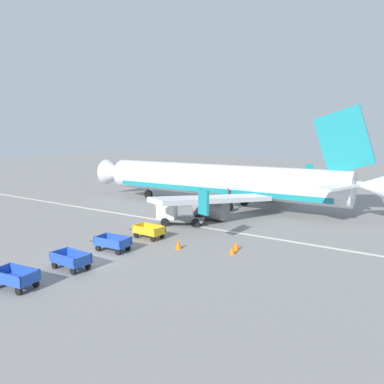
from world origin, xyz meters
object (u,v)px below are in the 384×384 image
at_px(airplane, 225,181).
at_px(baggage_cart_second_in_row, 71,260).
at_px(baggage_cart_nearest, 15,278).
at_px(traffic_cone_by_carts, 178,244).
at_px(baggage_cart_third_in_row, 113,243).
at_px(traffic_cone_near_plane, 232,250).
at_px(service_truck_beside_carts, 172,213).
at_px(traffic_cone_mid_apron, 236,246).
at_px(baggage_cart_fourth_in_row, 149,231).

relative_size(airplane, baggage_cart_second_in_row, 10.56).
bearing_deg(baggage_cart_nearest, traffic_cone_by_carts, 73.45).
height_order(baggage_cart_second_in_row, baggage_cart_third_in_row, same).
bearing_deg(baggage_cart_second_in_row, traffic_cone_near_plane, 49.66).
relative_size(service_truck_beside_carts, traffic_cone_near_plane, 7.68).
bearing_deg(airplane, baggage_cart_third_in_row, -86.19).
bearing_deg(traffic_cone_mid_apron, airplane, 121.82).
xyz_separation_m(service_truck_beside_carts, traffic_cone_near_plane, (9.04, -4.84, -0.79)).
bearing_deg(baggage_cart_third_in_row, baggage_cart_second_in_row, -82.90).
distance_m(baggage_cart_second_in_row, service_truck_beside_carts, 13.40).
bearing_deg(traffic_cone_by_carts, baggage_cart_third_in_row, -139.67).
bearing_deg(traffic_cone_mid_apron, traffic_cone_by_carts, -150.64).
relative_size(airplane, traffic_cone_mid_apron, 55.93).
height_order(baggage_cart_third_in_row, baggage_cart_fourth_in_row, same).
relative_size(airplane, traffic_cone_near_plane, 60.55).
height_order(baggage_cart_nearest, traffic_cone_by_carts, baggage_cart_nearest).
bearing_deg(baggage_cart_fourth_in_row, baggage_cart_third_in_row, -89.64).
bearing_deg(traffic_cone_near_plane, traffic_cone_by_carts, -164.24).
relative_size(baggage_cart_second_in_row, service_truck_beside_carts, 0.75).
bearing_deg(traffic_cone_near_plane, baggage_cart_third_in_row, -150.95).
xyz_separation_m(baggage_cart_nearest, traffic_cone_by_carts, (3.27, 10.99, -0.26)).
bearing_deg(traffic_cone_mid_apron, traffic_cone_near_plane, -78.56).
distance_m(baggage_cart_nearest, baggage_cart_fourth_in_row, 11.95).
xyz_separation_m(baggage_cart_third_in_row, traffic_cone_near_plane, (7.66, 4.25, -0.29)).
height_order(baggage_cart_second_in_row, service_truck_beside_carts, service_truck_beside_carts).
xyz_separation_m(baggage_cart_second_in_row, traffic_cone_mid_apron, (6.94, 9.41, -0.27)).
bearing_deg(baggage_cart_second_in_row, service_truck_beside_carts, 98.17).
xyz_separation_m(baggage_cart_third_in_row, service_truck_beside_carts, (-1.39, 9.10, 0.50)).
relative_size(airplane, baggage_cart_third_in_row, 10.44).
relative_size(baggage_cart_second_in_row, baggage_cart_fourth_in_row, 1.00).
relative_size(service_truck_beside_carts, traffic_cone_mid_apron, 7.09).
relative_size(baggage_cart_nearest, traffic_cone_by_carts, 5.23).
xyz_separation_m(service_truck_beside_carts, traffic_cone_by_carts, (5.08, -5.96, -0.75)).
bearing_deg(baggage_cart_fourth_in_row, baggage_cart_second_in_row, -86.24).
xyz_separation_m(baggage_cart_fourth_in_row, traffic_cone_near_plane, (7.68, 0.16, -0.29)).
distance_m(baggage_cart_nearest, service_truck_beside_carts, 17.06).
bearing_deg(baggage_cart_nearest, traffic_cone_mid_apron, 61.79).
distance_m(airplane, service_truck_beside_carts, 10.43).
bearing_deg(baggage_cart_third_in_row, traffic_cone_mid_apron, 35.16).
bearing_deg(baggage_cart_second_in_row, baggage_cart_fourth_in_row, 93.76).
height_order(airplane, baggage_cart_nearest, airplane).
xyz_separation_m(traffic_cone_near_plane, traffic_cone_mid_apron, (-0.20, 1.00, 0.03)).
distance_m(baggage_cart_fourth_in_row, traffic_cone_by_carts, 3.85).
bearing_deg(airplane, traffic_cone_by_carts, -72.92).
relative_size(baggage_cart_fourth_in_row, traffic_cone_near_plane, 5.76).
bearing_deg(service_truck_beside_carts, traffic_cone_mid_apron, -23.51).
relative_size(baggage_cart_second_in_row, traffic_cone_mid_apron, 5.30).
height_order(baggage_cart_nearest, traffic_cone_mid_apron, baggage_cart_nearest).
relative_size(airplane, baggage_cart_fourth_in_row, 10.52).
bearing_deg(baggage_cart_second_in_row, traffic_cone_by_carts, 66.46).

